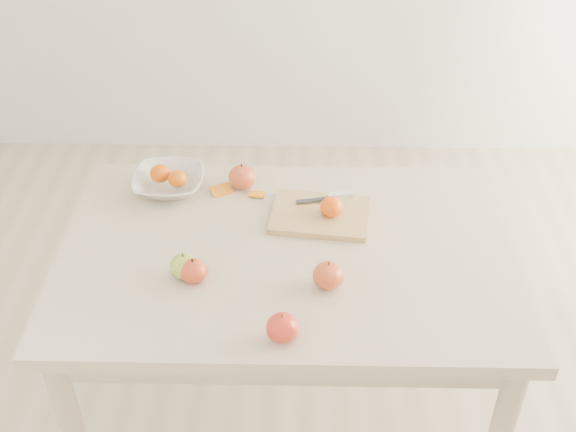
{
  "coord_description": "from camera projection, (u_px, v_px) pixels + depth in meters",
  "views": [
    {
      "loc": [
        0.03,
        -1.47,
        1.96
      ],
      "look_at": [
        0.0,
        0.05,
        0.82
      ],
      "focal_mm": 45.0,
      "sensor_mm": 36.0,
      "label": 1
    }
  ],
  "objects": [
    {
      "name": "paring_knife",
      "position": [
        336.0,
        196.0,
        2.05
      ],
      "size": [
        0.17,
        0.06,
        0.01
      ],
      "color": "white",
      "rests_on": "cutting_board"
    },
    {
      "name": "apple_red_c",
      "position": [
        282.0,
        328.0,
        1.62
      ],
      "size": [
        0.07,
        0.07,
        0.07
      ],
      "primitive_type": "ellipsoid",
      "color": "#A30209",
      "rests_on": "table"
    },
    {
      "name": "cutting_board",
      "position": [
        320.0,
        215.0,
        2.0
      ],
      "size": [
        0.29,
        0.23,
        0.02
      ],
      "primitive_type": "cube",
      "rotation": [
        0.0,
        0.0,
        -0.12
      ],
      "color": "tan",
      "rests_on": "table"
    },
    {
      "name": "apple_red_a",
      "position": [
        242.0,
        177.0,
        2.11
      ],
      "size": [
        0.08,
        0.08,
        0.07
      ],
      "primitive_type": "ellipsoid",
      "color": "maroon",
      "rests_on": "table"
    },
    {
      "name": "board_tangerine",
      "position": [
        331.0,
        207.0,
        1.97
      ],
      "size": [
        0.06,
        0.06,
        0.05
      ],
      "primitive_type": "ellipsoid",
      "color": "red",
      "rests_on": "cutting_board"
    },
    {
      "name": "fruit_bowl",
      "position": [
        169.0,
        182.0,
        2.1
      ],
      "size": [
        0.21,
        0.21,
        0.05
      ],
      "primitive_type": "imported",
      "color": "silver",
      "rests_on": "table"
    },
    {
      "name": "apple_red_b",
      "position": [
        193.0,
        271.0,
        1.78
      ],
      "size": [
        0.07,
        0.07,
        0.06
      ],
      "primitive_type": "ellipsoid",
      "color": "maroon",
      "rests_on": "table"
    },
    {
      "name": "apple_red_e",
      "position": [
        328.0,
        275.0,
        1.76
      ],
      "size": [
        0.08,
        0.08,
        0.07
      ],
      "primitive_type": "ellipsoid",
      "color": "maroon",
      "rests_on": "table"
    },
    {
      "name": "orange_peel_b",
      "position": [
        257.0,
        195.0,
        2.09
      ],
      "size": [
        0.05,
        0.04,
        0.01
      ],
      "primitive_type": "cube",
      "rotation": [
        -0.14,
        0.0,
        -0.12
      ],
      "color": "orange",
      "rests_on": "table"
    },
    {
      "name": "ground",
      "position": [
        288.0,
        426.0,
        2.35
      ],
      "size": [
        3.5,
        3.5,
        0.0
      ],
      "primitive_type": "plane",
      "color": "#C6B293",
      "rests_on": "ground"
    },
    {
      "name": "bowl_tangerine_near",
      "position": [
        160.0,
        173.0,
        2.1
      ],
      "size": [
        0.06,
        0.06,
        0.05
      ],
      "primitive_type": "ellipsoid",
      "color": "#DF4907",
      "rests_on": "fruit_bowl"
    },
    {
      "name": "apple_green",
      "position": [
        184.0,
        266.0,
        1.79
      ],
      "size": [
        0.07,
        0.07,
        0.06
      ],
      "primitive_type": "ellipsoid",
      "color": "#62991C",
      "rests_on": "table"
    },
    {
      "name": "table",
      "position": [
        288.0,
        277.0,
        1.96
      ],
      "size": [
        1.2,
        0.8,
        0.75
      ],
      "color": "beige",
      "rests_on": "ground"
    },
    {
      "name": "bowl_tangerine_far",
      "position": [
        178.0,
        179.0,
        2.08
      ],
      "size": [
        0.06,
        0.06,
        0.05
      ],
      "primitive_type": "ellipsoid",
      "color": "#DC4E07",
      "rests_on": "fruit_bowl"
    },
    {
      "name": "orange_peel_a",
      "position": [
        221.0,
        191.0,
        2.11
      ],
      "size": [
        0.07,
        0.07,
        0.01
      ],
      "primitive_type": "cube",
      "rotation": [
        0.21,
        0.0,
        0.46
      ],
      "color": "orange",
      "rests_on": "table"
    }
  ]
}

